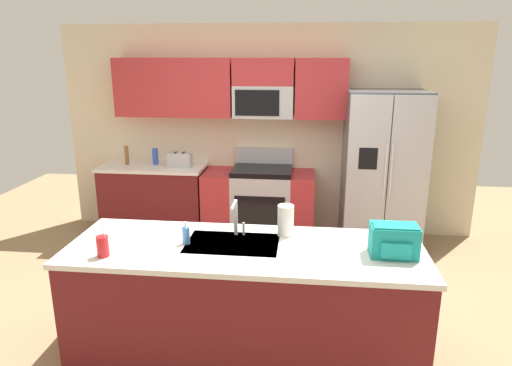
# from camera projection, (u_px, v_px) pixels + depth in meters

# --- Properties ---
(ground_plane) EXTENTS (9.00, 9.00, 0.00)m
(ground_plane) POSITION_uv_depth(u_px,v_px,m) (246.00, 313.00, 4.10)
(ground_plane) COLOR #997A56
(ground_plane) RESTS_ON ground
(kitchen_wall_unit) EXTENTS (5.20, 0.43, 2.60)m
(kitchen_wall_unit) POSITION_uv_depth(u_px,v_px,m) (256.00, 118.00, 5.71)
(kitchen_wall_unit) COLOR beige
(kitchen_wall_unit) RESTS_ON ground
(back_counter) EXTENTS (1.30, 0.63, 0.90)m
(back_counter) POSITION_uv_depth(u_px,v_px,m) (155.00, 199.00, 5.85)
(back_counter) COLOR maroon
(back_counter) RESTS_ON ground
(range_oven) EXTENTS (1.36, 0.61, 1.10)m
(range_oven) POSITION_uv_depth(u_px,v_px,m) (259.00, 203.00, 5.71)
(range_oven) COLOR #B7BABF
(range_oven) RESTS_ON ground
(refrigerator) EXTENTS (0.90, 0.76, 1.85)m
(refrigerator) POSITION_uv_depth(u_px,v_px,m) (382.00, 171.00, 5.36)
(refrigerator) COLOR #4C4F54
(refrigerator) RESTS_ON ground
(island_counter) EXTENTS (2.58, 0.89, 0.90)m
(island_counter) POSITION_uv_depth(u_px,v_px,m) (245.00, 301.00, 3.44)
(island_counter) COLOR maroon
(island_counter) RESTS_ON ground
(toaster) EXTENTS (0.28, 0.16, 0.18)m
(toaster) POSITION_uv_depth(u_px,v_px,m) (180.00, 160.00, 5.62)
(toaster) COLOR #B7BABF
(toaster) RESTS_ON back_counter
(pepper_mill) EXTENTS (0.05, 0.05, 0.23)m
(pepper_mill) POSITION_uv_depth(u_px,v_px,m) (127.00, 155.00, 5.73)
(pepper_mill) COLOR brown
(pepper_mill) RESTS_ON back_counter
(bottle_blue) EXTENTS (0.07, 0.07, 0.20)m
(bottle_blue) POSITION_uv_depth(u_px,v_px,m) (155.00, 156.00, 5.75)
(bottle_blue) COLOR blue
(bottle_blue) RESTS_ON back_counter
(sink_faucet) EXTENTS (0.08, 0.21, 0.28)m
(sink_faucet) POSITION_uv_depth(u_px,v_px,m) (236.00, 215.00, 3.46)
(sink_faucet) COLOR #B7BABF
(sink_faucet) RESTS_ON island_counter
(drink_cup_red) EXTENTS (0.08, 0.08, 0.27)m
(drink_cup_red) POSITION_uv_depth(u_px,v_px,m) (103.00, 246.00, 3.14)
(drink_cup_red) COLOR red
(drink_cup_red) RESTS_ON island_counter
(soap_dispenser) EXTENTS (0.06, 0.06, 0.17)m
(soap_dispenser) POSITION_uv_depth(u_px,v_px,m) (186.00, 235.00, 3.35)
(soap_dispenser) COLOR #4C8CD8
(soap_dispenser) RESTS_ON island_counter
(paper_towel_roll) EXTENTS (0.12, 0.12, 0.24)m
(paper_towel_roll) POSITION_uv_depth(u_px,v_px,m) (286.00, 220.00, 3.49)
(paper_towel_roll) COLOR white
(paper_towel_roll) RESTS_ON island_counter
(backpack) EXTENTS (0.32, 0.22, 0.23)m
(backpack) POSITION_uv_depth(u_px,v_px,m) (394.00, 240.00, 3.13)
(backpack) COLOR teal
(backpack) RESTS_ON island_counter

